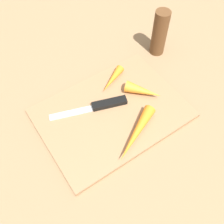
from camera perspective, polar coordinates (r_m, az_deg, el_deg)
name	(u,v)px	position (r m, az deg, el deg)	size (l,w,h in m)	color
ground_plane	(112,115)	(0.67, 0.00, -0.58)	(1.40, 1.40, 0.00)	#8C6D4C
cutting_board	(112,113)	(0.66, 0.00, -0.29)	(0.36, 0.26, 0.01)	#99704C
knife	(104,104)	(0.67, -1.67, 1.66)	(0.20, 0.08, 0.01)	#B7B7BC
carrot_longest	(136,133)	(0.61, 5.29, -4.66)	(0.03, 0.03, 0.16)	orange
carrot_medium	(143,90)	(0.68, 6.73, 4.69)	(0.03, 0.03, 0.09)	orange
carrot_shortest	(112,79)	(0.71, 0.05, 7.15)	(0.02, 0.02, 0.09)	orange
pepper_grinder	(160,33)	(0.79, 10.37, 16.63)	(0.04, 0.04, 0.14)	brown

